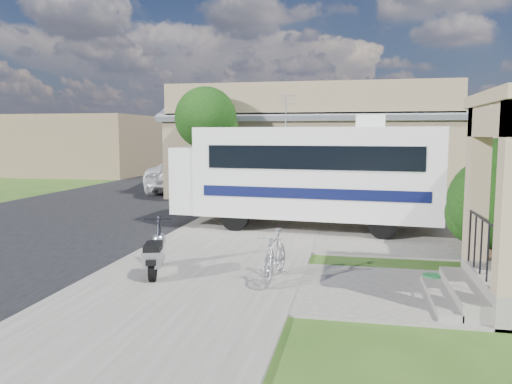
% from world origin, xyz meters
% --- Properties ---
extents(ground, '(120.00, 120.00, 0.00)m').
position_xyz_m(ground, '(0.00, 0.00, 0.00)').
color(ground, '#234713').
extents(street_slab, '(9.00, 80.00, 0.02)m').
position_xyz_m(street_slab, '(-7.50, 10.00, 0.01)').
color(street_slab, black).
rests_on(street_slab, ground).
extents(sidewalk_slab, '(4.00, 80.00, 0.06)m').
position_xyz_m(sidewalk_slab, '(-1.00, 10.00, 0.03)').
color(sidewalk_slab, '#615F57').
rests_on(sidewalk_slab, ground).
extents(driveway_slab, '(7.00, 6.00, 0.05)m').
position_xyz_m(driveway_slab, '(1.50, 4.50, 0.03)').
color(driveway_slab, '#615F57').
rests_on(driveway_slab, ground).
extents(walk_slab, '(4.00, 3.00, 0.05)m').
position_xyz_m(walk_slab, '(3.00, -1.00, 0.03)').
color(walk_slab, '#615F57').
rests_on(walk_slab, ground).
extents(warehouse, '(12.50, 8.40, 5.04)m').
position_xyz_m(warehouse, '(0.00, 13.97, 1.99)').
color(warehouse, '#756649').
rests_on(warehouse, ground).
extents(distant_bldg_far, '(10.00, 8.00, 4.00)m').
position_xyz_m(distant_bldg_far, '(-17.00, 22.00, 2.00)').
color(distant_bldg_far, brown).
rests_on(distant_bldg_far, ground).
extents(distant_bldg_near, '(8.00, 7.00, 3.20)m').
position_xyz_m(distant_bldg_near, '(-15.00, 34.00, 1.60)').
color(distant_bldg_near, '#756649').
rests_on(distant_bldg_near, ground).
extents(street_tree_a, '(2.44, 2.40, 4.58)m').
position_xyz_m(street_tree_a, '(-3.70, 9.05, 3.25)').
color(street_tree_a, black).
rests_on(street_tree_a, ground).
extents(street_tree_b, '(2.44, 2.40, 4.73)m').
position_xyz_m(street_tree_b, '(-3.70, 19.05, 3.39)').
color(street_tree_b, black).
rests_on(street_tree_b, ground).
extents(street_tree_c, '(2.44, 2.40, 4.42)m').
position_xyz_m(street_tree_c, '(-3.70, 28.05, 3.10)').
color(street_tree_c, black).
rests_on(street_tree_c, ground).
extents(motorhome, '(7.66, 2.93, 3.85)m').
position_xyz_m(motorhome, '(0.60, 4.65, 1.65)').
color(motorhome, silver).
rests_on(motorhome, ground).
extents(shrub, '(2.17, 2.07, 2.66)m').
position_xyz_m(shrub, '(4.97, 1.84, 1.36)').
color(shrub, black).
rests_on(shrub, ground).
extents(scooter, '(0.73, 1.54, 1.03)m').
position_xyz_m(scooter, '(-1.77, -0.92, 0.46)').
color(scooter, black).
rests_on(scooter, ground).
extents(bicycle, '(0.58, 1.59, 0.93)m').
position_xyz_m(bicycle, '(0.53, -0.86, 0.47)').
color(bicycle, '#9A9AA1').
rests_on(bicycle, ground).
extents(pickup_truck, '(3.24, 6.18, 1.66)m').
position_xyz_m(pickup_truck, '(-6.11, 13.45, 0.83)').
color(pickup_truck, white).
rests_on(pickup_truck, ground).
extents(van, '(3.31, 6.39, 1.77)m').
position_xyz_m(van, '(-6.30, 20.26, 0.89)').
color(van, white).
rests_on(van, ground).
extents(garden_hose, '(0.35, 0.35, 0.16)m').
position_xyz_m(garden_hose, '(3.37, -0.34, 0.08)').
color(garden_hose, '#166E2F').
rests_on(garden_hose, ground).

